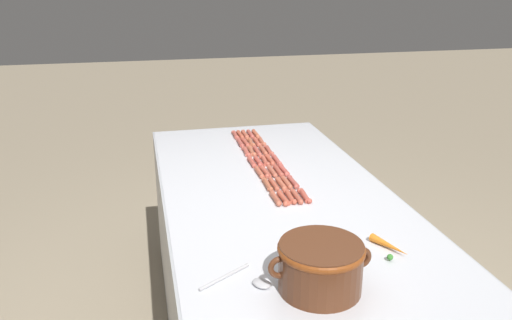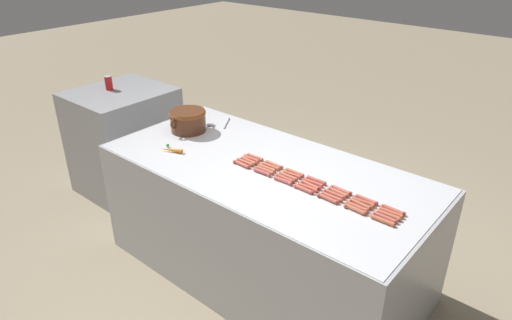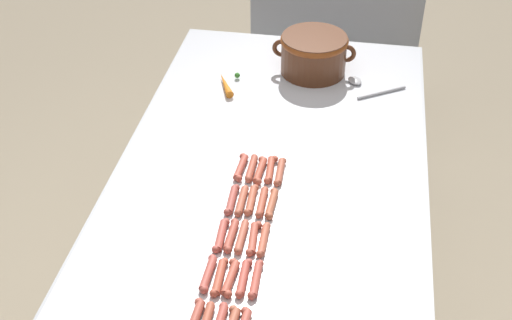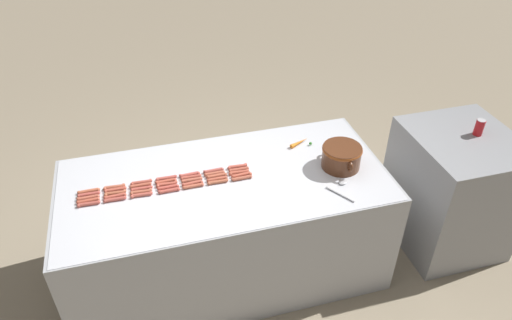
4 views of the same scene
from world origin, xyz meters
TOP-DOWN VIEW (x-y plane):
  - ground_plane at (0.00, 0.00)m, footprint 20.00×20.00m
  - griddle_counter at (0.00, 0.00)m, footprint 1.07×2.26m
  - back_cabinet at (0.12, 1.81)m, footprint 0.85×0.77m
  - hot_dog_0 at (-0.10, -0.89)m, footprint 0.03×0.15m
  - hot_dog_1 at (-0.10, -0.73)m, footprint 0.03×0.15m
  - hot_dog_2 at (-0.10, -0.55)m, footprint 0.03×0.15m
  - hot_dog_3 at (-0.10, -0.38)m, footprint 0.03×0.15m
  - hot_dog_4 at (-0.10, -0.22)m, footprint 0.03×0.15m
  - hot_dog_5 at (-0.10, -0.06)m, footprint 0.03×0.15m
  - hot_dog_6 at (-0.10, 0.12)m, footprint 0.03×0.15m
  - hot_dog_7 at (-0.07, -0.89)m, footprint 0.03×0.15m
  - hot_dog_8 at (-0.07, -0.72)m, footprint 0.03×0.15m
  - hot_dog_9 at (-0.07, -0.56)m, footprint 0.03×0.15m
  - hot_dog_10 at (-0.07, -0.39)m, footprint 0.03×0.15m
  - hot_dog_11 at (-0.07, -0.22)m, footprint 0.03×0.15m
  - hot_dog_12 at (-0.07, -0.05)m, footprint 0.03×0.15m
  - hot_dog_13 at (-0.06, 0.12)m, footprint 0.03×0.15m
  - hot_dog_14 at (-0.03, -0.90)m, footprint 0.03×0.15m
  - hot_dog_15 at (-0.03, -0.73)m, footprint 0.03×0.15m
  - hot_dog_16 at (-0.03, -0.55)m, footprint 0.03×0.15m
  - hot_dog_17 at (-0.04, -0.39)m, footprint 0.03×0.15m
  - hot_dog_18 at (-0.04, -0.22)m, footprint 0.03×0.15m
  - hot_dog_19 at (-0.04, -0.05)m, footprint 0.03×0.15m
  - hot_dog_20 at (-0.03, 0.11)m, footprint 0.03×0.15m
  - hot_dog_21 at (0.00, -0.90)m, footprint 0.03×0.15m
  - hot_dog_22 at (0.00, -0.73)m, footprint 0.03×0.15m
  - hot_dog_23 at (-0.00, -0.56)m, footprint 0.03×0.15m
  - hot_dog_24 at (0.00, -0.38)m, footprint 0.03×0.15m
  - hot_dog_25 at (0.00, -0.22)m, footprint 0.03×0.15m
  - hot_dog_26 at (0.00, -0.05)m, footprint 0.03×0.15m
  - hot_dog_27 at (0.00, 0.12)m, footprint 0.03×0.15m
  - hot_dog_28 at (0.03, -0.89)m, footprint 0.03×0.15m
  - hot_dog_29 at (0.03, -0.73)m, footprint 0.03×0.15m
  - hot_dog_30 at (0.03, -0.56)m, footprint 0.03×0.15m
  - hot_dog_31 at (0.04, -0.38)m, footprint 0.03×0.15m
  - hot_dog_32 at (0.03, -0.22)m, footprint 0.03×0.15m
  - hot_dog_33 at (0.03, -0.05)m, footprint 0.03×0.15m
  - hot_dog_34 at (0.04, 0.12)m, footprint 0.03×0.15m
  - bean_pot at (0.07, 0.83)m, footprint 0.35×0.28m
  - serving_spoon at (0.29, 0.74)m, footprint 0.25×0.18m
  - carrot at (-0.26, 0.64)m, footprint 0.10×0.17m
  - soda_can at (0.10, 1.91)m, footprint 0.07×0.07m

SIDE VIEW (x-z plane):
  - ground_plane at x=0.00m, z-range 0.00..0.00m
  - griddle_counter at x=0.00m, z-range 0.00..0.89m
  - back_cabinet at x=0.12m, z-range 0.00..0.99m
  - serving_spoon at x=0.29m, z-range 0.89..0.91m
  - hot_dog_0 at x=-0.10m, z-range 0.89..0.92m
  - hot_dog_1 at x=-0.10m, z-range 0.89..0.92m
  - hot_dog_2 at x=-0.10m, z-range 0.89..0.92m
  - hot_dog_3 at x=-0.10m, z-range 0.89..0.92m
  - hot_dog_4 at x=-0.10m, z-range 0.89..0.92m
  - hot_dog_5 at x=-0.10m, z-range 0.89..0.92m
  - hot_dog_6 at x=-0.10m, z-range 0.89..0.92m
  - hot_dog_7 at x=-0.07m, z-range 0.89..0.92m
  - hot_dog_8 at x=-0.07m, z-range 0.89..0.92m
  - hot_dog_9 at x=-0.07m, z-range 0.89..0.92m
  - hot_dog_10 at x=-0.07m, z-range 0.89..0.92m
  - hot_dog_11 at x=-0.07m, z-range 0.89..0.92m
  - hot_dog_12 at x=-0.07m, z-range 0.89..0.92m
  - hot_dog_13 at x=-0.06m, z-range 0.89..0.92m
  - hot_dog_14 at x=-0.03m, z-range 0.89..0.92m
  - hot_dog_15 at x=-0.03m, z-range 0.89..0.92m
  - hot_dog_16 at x=-0.03m, z-range 0.89..0.92m
  - hot_dog_17 at x=-0.04m, z-range 0.89..0.92m
  - hot_dog_18 at x=-0.04m, z-range 0.89..0.92m
  - hot_dog_19 at x=-0.04m, z-range 0.89..0.92m
  - hot_dog_20 at x=-0.03m, z-range 0.89..0.92m
  - hot_dog_21 at x=0.00m, z-range 0.89..0.92m
  - hot_dog_22 at x=0.00m, z-range 0.89..0.92m
  - hot_dog_23 at x=0.00m, z-range 0.89..0.92m
  - hot_dog_24 at x=0.00m, z-range 0.89..0.92m
  - hot_dog_25 at x=0.00m, z-range 0.89..0.92m
  - hot_dog_26 at x=0.00m, z-range 0.89..0.92m
  - hot_dog_27 at x=0.00m, z-range 0.89..0.92m
  - hot_dog_28 at x=0.03m, z-range 0.89..0.92m
  - hot_dog_29 at x=0.03m, z-range 0.89..0.92m
  - hot_dog_30 at x=0.03m, z-range 0.89..0.92m
  - hot_dog_31 at x=0.04m, z-range 0.89..0.92m
  - hot_dog_32 at x=0.03m, z-range 0.89..0.92m
  - hot_dog_33 at x=0.03m, z-range 0.89..0.92m
  - hot_dog_34 at x=0.04m, z-range 0.89..0.92m
  - carrot at x=-0.26m, z-range 0.89..0.92m
  - bean_pot at x=0.07m, z-range 0.90..1.07m
  - soda_can at x=0.10m, z-range 0.99..1.12m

